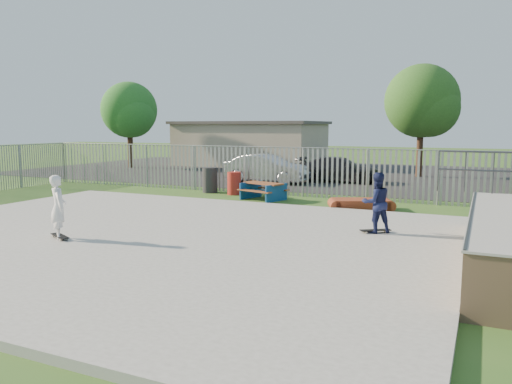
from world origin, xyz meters
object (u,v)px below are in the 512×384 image
at_px(car_silver, 267,169).
at_px(skater_white, 58,207).
at_px(skater_navy, 376,203).
at_px(picnic_table, 263,191).
at_px(trash_bin_grey, 210,180).
at_px(trash_bin_red, 234,183).
at_px(funbox, 361,204).
at_px(tree_mid, 422,101).
at_px(tree_left, 129,110).
at_px(car_dark, 340,170).

bearing_deg(car_silver, skater_white, -175.62).
height_order(car_silver, skater_navy, skater_navy).
distance_m(picnic_table, trash_bin_grey, 3.15).
height_order(trash_bin_grey, skater_navy, skater_navy).
xyz_separation_m(picnic_table, trash_bin_red, (-1.71, 0.82, 0.13)).
relative_size(funbox, tree_mid, 0.33).
height_order(picnic_table, tree_left, tree_left).
bearing_deg(picnic_table, trash_bin_grey, 178.72).
relative_size(picnic_table, car_dark, 0.44).
distance_m(trash_bin_grey, tree_mid, 13.56).
distance_m(trash_bin_grey, skater_white, 10.02).
height_order(trash_bin_red, tree_mid, tree_mid).
bearing_deg(trash_bin_grey, skater_navy, -35.65).
relative_size(car_silver, car_dark, 0.98).
bearing_deg(tree_mid, car_silver, -136.19).
distance_m(tree_left, skater_navy, 24.94).
xyz_separation_m(trash_bin_red, skater_white, (0.22, -9.72, 0.45)).
bearing_deg(trash_bin_red, car_dark, 65.93).
bearing_deg(skater_white, skater_navy, -114.61).
height_order(funbox, car_silver, car_silver).
distance_m(skater_navy, skater_white, 7.89).
bearing_deg(car_silver, funbox, -133.01).
bearing_deg(tree_mid, tree_left, -174.45).
xyz_separation_m(skater_navy, skater_white, (-6.86, -3.90, 0.00)).
relative_size(trash_bin_red, skater_white, 0.61).
distance_m(car_silver, skater_white, 14.29).
xyz_separation_m(trash_bin_grey, car_dark, (4.11, 6.17, 0.11)).
bearing_deg(trash_bin_red, skater_white, -88.68).
bearing_deg(car_dark, tree_mid, -39.84).
bearing_deg(funbox, car_silver, 111.39).
xyz_separation_m(trash_bin_grey, skater_navy, (8.36, -5.99, 0.38)).
height_order(picnic_table, car_dark, car_dark).
xyz_separation_m(car_dark, tree_mid, (3.31, 4.56, 3.58)).
xyz_separation_m(trash_bin_grey, tree_mid, (7.42, 10.73, 3.69)).
height_order(funbox, tree_mid, tree_mid).
relative_size(picnic_table, car_silver, 0.45).
xyz_separation_m(tree_left, tree_mid, (18.85, 1.83, 0.30)).
distance_m(funbox, skater_navy, 4.52).
distance_m(tree_left, skater_white, 23.01).
bearing_deg(trash_bin_grey, skater_white, -81.38).
relative_size(picnic_table, skater_navy, 1.24).
distance_m(trash_bin_grey, car_silver, 4.45).
xyz_separation_m(tree_left, skater_white, (12.93, -18.80, -3.01)).
bearing_deg(funbox, car_dark, 86.03).
distance_m(picnic_table, skater_navy, 7.36).
height_order(trash_bin_grey, car_silver, car_silver).
distance_m(picnic_table, car_dark, 7.26).
distance_m(car_silver, skater_navy, 12.83).
bearing_deg(car_dark, tree_left, 76.14).
xyz_separation_m(car_dark, tree_left, (-15.54, 2.73, 3.28)).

